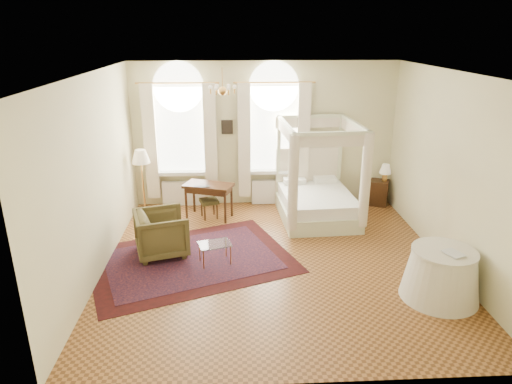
% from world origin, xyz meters
% --- Properties ---
extents(ground, '(6.00, 6.00, 0.00)m').
position_xyz_m(ground, '(0.00, 0.00, 0.00)').
color(ground, '#945B2B').
rests_on(ground, ground).
extents(room_walls, '(6.00, 6.00, 6.00)m').
position_xyz_m(room_walls, '(0.00, 0.00, 1.98)').
color(room_walls, beige).
rests_on(room_walls, ground).
extents(window_left, '(1.62, 0.27, 3.29)m').
position_xyz_m(window_left, '(-1.90, 2.87, 1.49)').
color(window_left, silver).
rests_on(window_left, room_walls).
extents(window_right, '(1.62, 0.27, 3.29)m').
position_xyz_m(window_right, '(0.20, 2.87, 1.49)').
color(window_right, silver).
rests_on(window_right, room_walls).
extents(chandelier, '(0.51, 0.45, 0.50)m').
position_xyz_m(chandelier, '(-0.90, 1.20, 2.91)').
color(chandelier, '#C38B41').
rests_on(chandelier, room_walls).
extents(wall_pictures, '(2.54, 0.03, 0.39)m').
position_xyz_m(wall_pictures, '(0.09, 2.97, 1.89)').
color(wall_pictures, black).
rests_on(wall_pictures, room_walls).
extents(canopy_bed, '(1.73, 2.07, 2.14)m').
position_xyz_m(canopy_bed, '(1.09, 1.93, 0.49)').
color(canopy_bed, beige).
rests_on(canopy_bed, ground).
extents(nightstand, '(0.53, 0.51, 0.60)m').
position_xyz_m(nightstand, '(2.70, 2.70, 0.30)').
color(nightstand, '#3A1E10').
rests_on(nightstand, ground).
extents(nightstand_lamp, '(0.27, 0.27, 0.40)m').
position_xyz_m(nightstand_lamp, '(2.80, 2.68, 0.86)').
color(nightstand_lamp, '#C38B41').
rests_on(nightstand_lamp, nightstand).
extents(writing_desk, '(1.15, 0.85, 0.77)m').
position_xyz_m(writing_desk, '(-1.27, 2.13, 0.66)').
color(writing_desk, '#3A1E10').
rests_on(writing_desk, ground).
extents(laptop, '(0.34, 0.22, 0.03)m').
position_xyz_m(laptop, '(-1.41, 2.00, 0.79)').
color(laptop, black).
rests_on(laptop, writing_desk).
extents(stool, '(0.46, 0.46, 0.43)m').
position_xyz_m(stool, '(-1.27, 2.11, 0.35)').
color(stool, '#403A1B').
rests_on(stool, ground).
extents(armchair, '(1.13, 1.11, 0.84)m').
position_xyz_m(armchair, '(-2.06, 0.42, 0.42)').
color(armchair, '#473D1E').
rests_on(armchair, ground).
extents(coffee_table, '(0.65, 0.53, 0.38)m').
position_xyz_m(coffee_table, '(-1.08, 0.00, 0.35)').
color(coffee_table, white).
rests_on(coffee_table, ground).
extents(floor_lamp, '(0.39, 0.39, 1.53)m').
position_xyz_m(floor_lamp, '(-2.70, 2.25, 1.30)').
color(floor_lamp, '#C38B41').
rests_on(floor_lamp, ground).
extents(oriental_rug, '(4.14, 3.57, 0.01)m').
position_xyz_m(oriental_rug, '(-1.51, 0.13, 0.01)').
color(oriental_rug, '#400F0F').
rests_on(oriental_rug, ground).
extents(side_table, '(1.19, 1.19, 0.81)m').
position_xyz_m(side_table, '(2.43, -1.27, 0.40)').
color(side_table, white).
rests_on(side_table, ground).
extents(book, '(0.31, 0.35, 0.03)m').
position_xyz_m(book, '(2.39, -1.45, 0.82)').
color(book, black).
rests_on(book, side_table).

